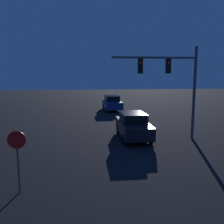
# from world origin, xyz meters

# --- Properties ---
(car_near) EXTENTS (1.83, 4.27, 1.66)m
(car_near) POSITION_xyz_m (1.42, 14.60, 0.85)
(car_near) COLOR black
(car_near) RESTS_ON ground_plane
(car_far) EXTENTS (1.96, 4.34, 1.66)m
(car_far) POSITION_xyz_m (1.33, 26.70, 0.85)
(car_far) COLOR navy
(car_far) RESTS_ON ground_plane
(traffic_signal_mast) EXTENTS (5.35, 0.30, 5.84)m
(traffic_signal_mast) POSITION_xyz_m (3.81, 14.13, 3.93)
(traffic_signal_mast) COLOR #4C4C51
(traffic_signal_mast) RESTS_ON ground_plane
(stop_sign) EXTENTS (0.64, 0.07, 2.27)m
(stop_sign) POSITION_xyz_m (-4.03, 7.66, 1.56)
(stop_sign) COLOR #4C4C51
(stop_sign) RESTS_ON ground_plane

